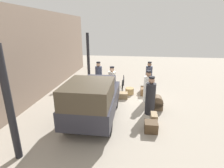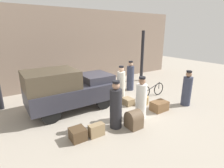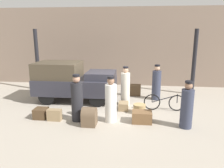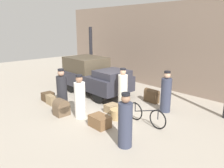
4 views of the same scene
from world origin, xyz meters
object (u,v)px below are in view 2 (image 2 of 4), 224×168
object	(u,v)px
suitcase_tan_flat	(134,119)
suitcase_black_upright	(128,101)
porter_with_bicycle	(141,100)
trunk_large_brown	(78,134)
conductor_in_dark_uniform	(121,85)
truck	(68,88)
wicker_basket	(143,100)
trunk_wicker_pale	(159,106)
porter_lifting_near_truck	(187,90)
porter_carrying_trunk	(116,107)
trunk_barrel_dark	(110,85)
bicycle	(152,90)
porter_standing_middle	(130,77)
suitcase_small_leather	(97,130)

from	to	relation	value
suitcase_tan_flat	suitcase_black_upright	world-z (taller)	suitcase_tan_flat
porter_with_bicycle	trunk_large_brown	world-z (taller)	porter_with_bicycle
conductor_in_dark_uniform	suitcase_tan_flat	world-z (taller)	conductor_in_dark_uniform
truck	suitcase_black_upright	bearing A→B (deg)	-23.16
wicker_basket	trunk_wicker_pale	world-z (taller)	trunk_wicker_pale
truck	porter_lifting_near_truck	bearing A→B (deg)	-28.70
truck	suitcase_tan_flat	xyz separation A→B (m)	(1.34, -2.67, -0.66)
porter_carrying_trunk	trunk_barrel_dark	xyz separation A→B (m)	(1.97, 3.37, -0.44)
porter_lifting_near_truck	trunk_barrel_dark	distance (m)	4.00
bicycle	porter_lifting_near_truck	world-z (taller)	porter_lifting_near_truck
suitcase_black_upright	trunk_large_brown	bearing A→B (deg)	-157.59
trunk_barrel_dark	porter_standing_middle	bearing A→B (deg)	-25.23
bicycle	suitcase_tan_flat	world-z (taller)	bicycle
trunk_wicker_pale	suitcase_tan_flat	xyz separation A→B (m)	(-1.79, -0.43, 0.10)
trunk_wicker_pale	bicycle	bearing A→B (deg)	54.68
bicycle	trunk_barrel_dark	xyz separation A→B (m)	(-1.26, 1.98, -0.02)
porter_with_bicycle	suitcase_tan_flat	xyz separation A→B (m)	(-0.69, -0.40, -0.45)
wicker_basket	porter_carrying_trunk	world-z (taller)	porter_carrying_trunk
porter_carrying_trunk	suitcase_tan_flat	bearing A→B (deg)	-35.33
porter_carrying_trunk	suitcase_tan_flat	size ratio (longest dim) A/B	2.65
trunk_wicker_pale	trunk_barrel_dark	xyz separation A→B (m)	(-0.33, 3.30, 0.12)
porter_carrying_trunk	trunk_barrel_dark	distance (m)	3.93
wicker_basket	trunk_barrel_dark	size ratio (longest dim) A/B	0.71
bicycle	porter_lifting_near_truck	distance (m)	1.71
conductor_in_dark_uniform	suitcase_small_leather	xyz separation A→B (m)	(-2.45, -1.98, -0.57)
wicker_basket	porter_lifting_near_truck	xyz separation A→B (m)	(1.52, -1.15, 0.54)
trunk_wicker_pale	trunk_large_brown	size ratio (longest dim) A/B	1.47
porter_with_bicycle	trunk_wicker_pale	xyz separation A→B (m)	(1.10, 0.03, -0.55)
wicker_basket	porter_standing_middle	distance (m)	2.16
porter_standing_middle	suitcase_tan_flat	xyz separation A→B (m)	(-2.51, -3.23, -0.45)
truck	bicycle	xyz separation A→B (m)	(4.07, -0.93, -0.62)
porter_lifting_near_truck	suitcase_tan_flat	size ratio (longest dim) A/B	2.50
porter_carrying_trunk	suitcase_tan_flat	distance (m)	0.78
porter_lifting_near_truck	suitcase_black_upright	bearing A→B (deg)	145.76
bicycle	porter_lifting_near_truck	xyz separation A→B (m)	(0.51, -1.58, 0.38)
suitcase_small_leather	trunk_large_brown	xyz separation A→B (m)	(-0.58, 0.16, -0.02)
trunk_wicker_pale	suitcase_black_upright	bearing A→B (deg)	120.85
truck	porter_lifting_near_truck	distance (m)	5.23
trunk_barrel_dark	porter_lifting_near_truck	bearing A→B (deg)	-63.52
porter_carrying_trunk	trunk_wicker_pale	bearing A→B (deg)	1.75
conductor_in_dark_uniform	porter_carrying_trunk	distance (m)	2.47
bicycle	trunk_barrel_dark	bearing A→B (deg)	122.46
porter_carrying_trunk	suitcase_small_leather	distance (m)	1.00
suitcase_small_leather	suitcase_black_upright	bearing A→B (deg)	29.94
porter_with_bicycle	porter_standing_middle	xyz separation A→B (m)	(1.82, 2.83, 0.01)
porter_carrying_trunk	trunk_barrel_dark	size ratio (longest dim) A/B	2.49
suitcase_small_leather	trunk_barrel_dark	size ratio (longest dim) A/B	0.74
trunk_large_brown	porter_carrying_trunk	bearing A→B (deg)	-1.94
wicker_basket	truck	bearing A→B (deg)	155.99
porter_carrying_trunk	wicker_basket	bearing A→B (deg)	23.11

